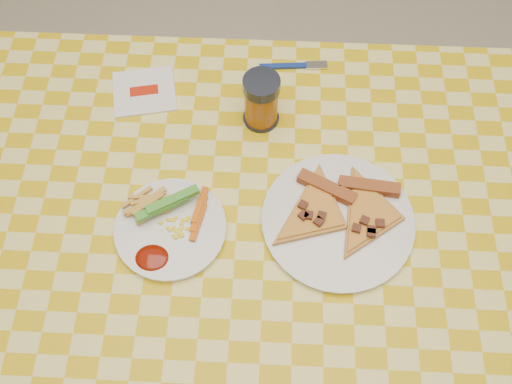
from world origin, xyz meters
TOP-DOWN VIEW (x-y plane):
  - ground at (0.00, 0.00)m, footprint 8.00×8.00m
  - table at (0.00, 0.00)m, footprint 1.28×0.88m
  - plate_left at (-0.17, -0.02)m, footprint 0.23×0.23m
  - plate_right at (0.13, 0.01)m, footprint 0.35×0.35m
  - fries_veggies at (-0.18, -0.00)m, footprint 0.18×0.16m
  - pizza_slices at (0.13, 0.03)m, footprint 0.28×0.25m
  - drink_glass at (-0.02, 0.23)m, footprint 0.07×0.07m
  - napkin at (-0.26, 0.29)m, footprint 0.14×0.14m
  - fork at (0.05, 0.37)m, footprint 0.14×0.03m

SIDE VIEW (x-z plane):
  - ground at x=0.00m, z-range 0.00..0.00m
  - table at x=0.00m, z-range 0.30..1.06m
  - napkin at x=-0.26m, z-range 0.76..0.76m
  - fork at x=0.05m, z-range 0.76..0.76m
  - plate_left at x=-0.17m, z-range 0.76..0.77m
  - plate_right at x=0.13m, z-range 0.76..0.77m
  - pizza_slices at x=0.13m, z-range 0.76..0.79m
  - fries_veggies at x=-0.18m, z-range 0.76..0.80m
  - drink_glass at x=-0.02m, z-range 0.75..0.87m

